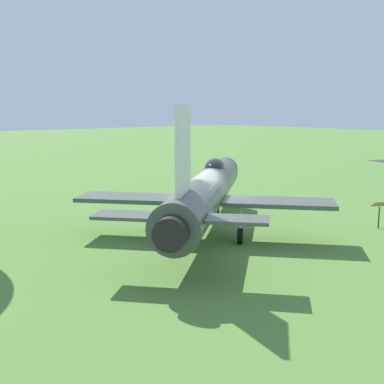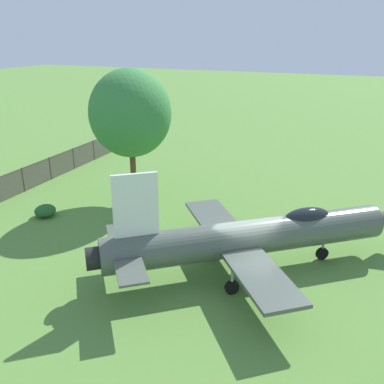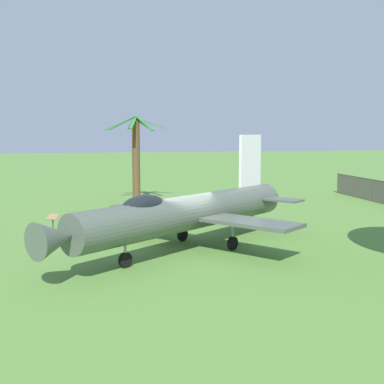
{
  "view_description": "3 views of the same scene",
  "coord_description": "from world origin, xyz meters",
  "views": [
    {
      "loc": [
        13.24,
        14.3,
        4.96
      ],
      "look_at": [
        0.39,
        -0.39,
        1.7
      ],
      "focal_mm": 46.51,
      "sensor_mm": 36.0,
      "label": 1
    },
    {
      "loc": [
        -4.27,
        16.11,
        10.11
      ],
      "look_at": [
        3.65,
        -2.21,
        2.5
      ],
      "focal_mm": 39.21,
      "sensor_mm": 36.0,
      "label": 2
    },
    {
      "loc": [
        -4.23,
        -22.19,
        5.35
      ],
      "look_at": [
        0.14,
        -0.03,
        2.61
      ],
      "focal_mm": 48.37,
      "sensor_mm": 36.0,
      "label": 3
    }
  ],
  "objects": [
    {
      "name": "shade_tree",
      "position": [
        9.13,
        -5.53,
        5.56
      ],
      "size": [
        4.97,
        4.94,
        8.23
      ],
      "color": "brown",
      "rests_on": "ground_plane"
    },
    {
      "name": "display_jet",
      "position": [
        -0.27,
        -0.22,
        1.73
      ],
      "size": [
        12.7,
        11.2,
        5.08
      ],
      "rotation": [
        0.0,
        0.0,
        3.83
      ],
      "color": "#4C564C",
      "rests_on": "ground_plane"
    },
    {
      "name": "ground_plane",
      "position": [
        0.0,
        0.0,
        0.0
      ],
      "size": [
        200.0,
        200.0,
        0.0
      ],
      "primitive_type": "plane",
      "color": "#568438"
    },
    {
      "name": "shrub_near_fence",
      "position": [
        12.55,
        -1.13,
        0.36
      ],
      "size": [
        1.2,
        1.23,
        0.72
      ],
      "color": "#235B26",
      "rests_on": "ground_plane"
    }
  ]
}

